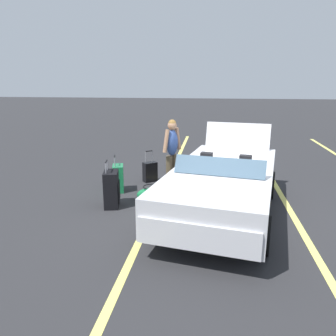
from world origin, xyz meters
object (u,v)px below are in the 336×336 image
(suitcase_small_carryon, at_px, (150,172))
(traveler_person, at_px, (172,151))
(convertible_car, at_px, (221,189))
(suitcase_medium_bright, at_px, (118,178))
(suitcase_large_black, at_px, (112,189))
(duffel_bag, at_px, (152,194))

(suitcase_small_carryon, distance_m, traveler_person, 1.07)
(convertible_car, height_order, suitcase_small_carryon, convertible_car)
(convertible_car, xyz_separation_m, suitcase_medium_bright, (-1.32, -2.32, -0.28))
(convertible_car, xyz_separation_m, suitcase_large_black, (-0.36, -2.18, -0.22))
(suitcase_large_black, xyz_separation_m, duffel_bag, (-0.38, 0.76, -0.21))
(suitcase_large_black, relative_size, traveler_person, 0.58)
(suitcase_medium_bright, xyz_separation_m, traveler_person, (-0.31, 1.22, 0.62))
(convertible_car, relative_size, duffel_bag, 6.48)
(convertible_car, bearing_deg, duffel_bag, -106.80)
(suitcase_large_black, relative_size, suitcase_medium_bright, 1.13)
(duffel_bag, distance_m, traveler_person, 1.22)
(suitcase_medium_bright, distance_m, traveler_person, 1.40)
(suitcase_small_carryon, relative_size, traveler_person, 0.48)
(convertible_car, distance_m, duffel_bag, 1.66)
(convertible_car, relative_size, suitcase_large_black, 4.57)
(duffel_bag, relative_size, traveler_person, 0.41)
(suitcase_small_carryon, bearing_deg, suitcase_medium_bright, -72.36)
(suitcase_large_black, height_order, duffel_bag, suitcase_large_black)
(convertible_car, bearing_deg, suitcase_medium_bright, -108.84)
(suitcase_small_carryon, bearing_deg, suitcase_large_black, -51.83)
(duffel_bag, bearing_deg, suitcase_large_black, -63.27)
(convertible_car, bearing_deg, traveler_person, -135.23)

